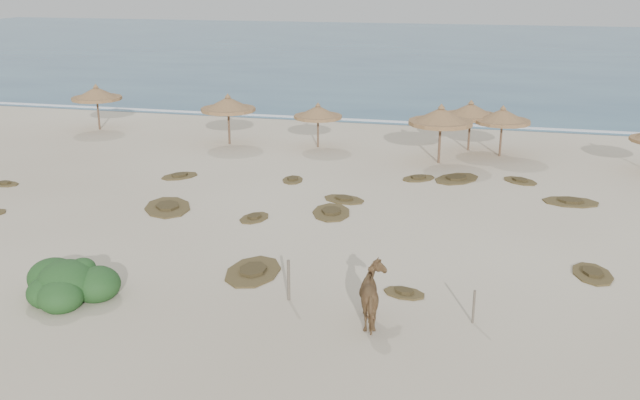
% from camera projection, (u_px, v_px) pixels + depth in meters
% --- Properties ---
extents(ground, '(160.00, 160.00, 0.00)m').
position_uv_depth(ground, '(272.00, 269.00, 24.22)').
color(ground, beige).
rests_on(ground, ground).
extents(ocean, '(200.00, 100.00, 0.01)m').
position_uv_depth(ocean, '(443.00, 50.00, 93.61)').
color(ocean, navy).
rests_on(ocean, ground).
extents(foam_line, '(70.00, 0.60, 0.01)m').
position_uv_depth(foam_line, '(387.00, 122.00, 48.28)').
color(foam_line, silver).
rests_on(foam_line, ground).
extents(palapa_0, '(3.71, 3.71, 2.94)m').
position_uv_depth(palapa_0, '(96.00, 94.00, 45.21)').
color(palapa_0, brown).
rests_on(palapa_0, ground).
extents(palapa_1, '(3.39, 3.39, 2.98)m').
position_uv_depth(palapa_1, '(228.00, 105.00, 41.33)').
color(palapa_1, brown).
rests_on(palapa_1, ground).
extents(palapa_2, '(3.49, 3.49, 2.60)m').
position_uv_depth(palapa_2, '(318.00, 113.00, 40.63)').
color(palapa_2, brown).
rests_on(palapa_2, ground).
extents(palapa_3, '(3.52, 3.52, 3.17)m').
position_uv_depth(palapa_3, '(441.00, 117.00, 37.06)').
color(palapa_3, brown).
rests_on(palapa_3, ground).
extents(palapa_4, '(4.00, 4.00, 2.83)m').
position_uv_depth(palapa_4, '(503.00, 117.00, 38.53)').
color(palapa_4, brown).
rests_on(palapa_4, ground).
extents(palapa_5, '(3.41, 3.41, 2.89)m').
position_uv_depth(palapa_5, '(471.00, 111.00, 39.80)').
color(palapa_5, brown).
rests_on(palapa_5, ground).
extents(horse, '(1.40, 2.14, 1.66)m').
position_uv_depth(horse, '(375.00, 296.00, 20.27)').
color(horse, brown).
rests_on(horse, ground).
extents(fence_post_near, '(0.13, 0.13, 1.32)m').
position_uv_depth(fence_post_near, '(289.00, 280.00, 21.76)').
color(fence_post_near, '#675C4D').
rests_on(fence_post_near, ground).
extents(fence_post_far, '(0.08, 0.08, 1.02)m').
position_uv_depth(fence_post_far, '(474.00, 307.00, 20.37)').
color(fence_post_far, '#675C4D').
rests_on(fence_post_far, ground).
extents(bush, '(3.10, 2.73, 1.39)m').
position_uv_depth(bush, '(69.00, 284.00, 22.00)').
color(bush, '#245022').
rests_on(bush, ground).
extents(scrub_1, '(3.12, 3.57, 0.16)m').
position_uv_depth(scrub_1, '(168.00, 207.00, 30.51)').
color(scrub_1, brown).
rests_on(scrub_1, ground).
extents(scrub_2, '(1.37, 1.78, 0.16)m').
position_uv_depth(scrub_2, '(254.00, 218.00, 29.19)').
color(scrub_2, brown).
rests_on(scrub_2, ground).
extents(scrub_3, '(2.03, 2.71, 0.16)m').
position_uv_depth(scrub_3, '(331.00, 212.00, 29.85)').
color(scrub_3, brown).
rests_on(scrub_3, ground).
extents(scrub_4, '(1.55, 2.14, 0.16)m').
position_uv_depth(scrub_4, '(592.00, 274.00, 23.75)').
color(scrub_4, brown).
rests_on(scrub_4, ground).
extents(scrub_5, '(2.49, 1.67, 0.16)m').
position_uv_depth(scrub_5, '(571.00, 202.00, 31.22)').
color(scrub_5, brown).
rests_on(scrub_5, ground).
extents(scrub_6, '(2.15, 2.25, 0.16)m').
position_uv_depth(scrub_6, '(180.00, 176.00, 35.21)').
color(scrub_6, brown).
rests_on(scrub_6, ground).
extents(scrub_7, '(2.07, 2.03, 0.16)m').
position_uv_depth(scrub_7, '(418.00, 178.00, 34.82)').
color(scrub_7, brown).
rests_on(scrub_7, ground).
extents(scrub_8, '(1.41, 0.95, 0.16)m').
position_uv_depth(scrub_8, '(5.00, 184.00, 33.88)').
color(scrub_8, brown).
rests_on(scrub_8, ground).
extents(scrub_9, '(1.85, 2.80, 0.16)m').
position_uv_depth(scrub_9, '(253.00, 271.00, 23.94)').
color(scrub_9, brown).
rests_on(scrub_9, ground).
extents(scrub_10, '(2.13, 2.04, 0.16)m').
position_uv_depth(scrub_10, '(520.00, 181.00, 34.38)').
color(scrub_10, brown).
rests_on(scrub_10, ground).
extents(scrub_11, '(2.16, 2.31, 0.16)m').
position_uv_depth(scrub_11, '(62.00, 280.00, 23.24)').
color(scrub_11, brown).
rests_on(scrub_11, ground).
extents(scrub_12, '(1.53, 1.18, 0.16)m').
position_uv_depth(scrub_12, '(404.00, 293.00, 22.33)').
color(scrub_12, brown).
rests_on(scrub_12, ground).
extents(scrub_13, '(2.23, 1.80, 0.16)m').
position_uv_depth(scrub_13, '(344.00, 199.00, 31.57)').
color(scrub_13, brown).
rests_on(scrub_13, ground).
extents(scrub_14, '(2.90, 3.11, 0.16)m').
position_uv_depth(scrub_14, '(457.00, 178.00, 34.73)').
color(scrub_14, brown).
rests_on(scrub_14, ground).
extents(scrub_15, '(1.22, 1.66, 0.16)m').
position_uv_depth(scrub_15, '(293.00, 180.00, 34.55)').
color(scrub_15, brown).
rests_on(scrub_15, ground).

